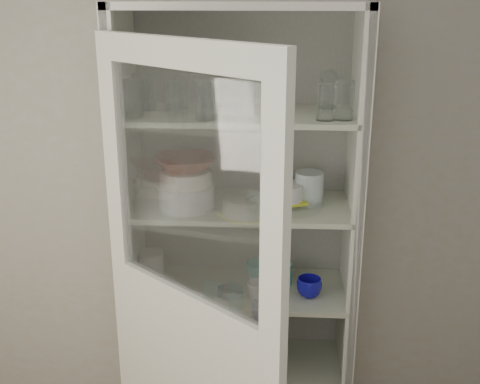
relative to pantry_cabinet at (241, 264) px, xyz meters
The scene contains 33 objects.
wall_back 0.44m from the pantry_cabinet, 140.87° to the left, with size 3.60×0.02×2.60m, color #A69E88.
pantry_cabinet is the anchor object (origin of this frame).
cupboard_door 0.60m from the pantry_cabinet, 105.18° to the right, with size 0.71×0.61×2.00m.
tumbler_0 0.92m from the pantry_cabinet, 154.44° to the right, with size 0.08×0.08×0.15m, color silver.
tumbler_1 0.83m from the pantry_cabinet, 116.22° to the right, with size 0.07×0.07×0.14m, color silver.
tumbler_2 0.84m from the pantry_cabinet, 119.47° to the right, with size 0.08×0.08×0.15m, color silver.
tumbler_3 0.81m from the pantry_cabinet, 95.36° to the right, with size 0.07×0.07×0.14m, color silver.
tumbler_4 0.82m from the pantry_cabinet, 82.41° to the right, with size 0.08×0.08×0.16m, color silver.
tumbler_5 0.88m from the pantry_cabinet, 31.27° to the right, with size 0.07×0.07×0.14m, color silver.
tumbler_6 0.92m from the pantry_cabinet, 25.04° to the right, with size 0.07×0.07×0.15m, color silver.
tumbler_7 0.90m from the pantry_cabinet, behind, with size 0.08×0.08×0.15m, color silver.
tumbler_8 0.88m from the pantry_cabinet, behind, with size 0.07×0.07×0.15m, color silver.
tumbler_9 0.83m from the pantry_cabinet, 162.12° to the right, with size 0.06×0.06×0.13m, color silver.
goblet_0 0.84m from the pantry_cabinet, behind, with size 0.07×0.07×0.16m, color silver, non-canonical shape.
goblet_1 0.81m from the pantry_cabinet, 138.67° to the left, with size 0.08×0.08×0.18m, color silver, non-canonical shape.
goblet_2 0.81m from the pantry_cabinet, 17.80° to the left, with size 0.07×0.07×0.16m, color silver, non-canonical shape.
goblet_3 0.89m from the pantry_cabinet, ahead, with size 0.08×0.08×0.18m, color silver, non-canonical shape.
plate_stack_front 0.45m from the pantry_cabinet, 151.04° to the right, with size 0.24×0.24×0.10m, color silver.
plate_stack_back 0.44m from the pantry_cabinet, 160.81° to the left, with size 0.19×0.19×0.10m, color silver.
cream_bowl 0.52m from the pantry_cabinet, 151.04° to the right, with size 0.21×0.21×0.07m, color white.
terracotta_bowl 0.58m from the pantry_cabinet, 151.04° to the right, with size 0.25×0.25×0.06m, color brown.
glass_platter 0.39m from the pantry_cabinet, 24.16° to the right, with size 0.33×0.33×0.02m, color silver.
yellow_trivet 0.40m from the pantry_cabinet, 24.16° to the right, with size 0.15×0.15×0.01m, color yellow.
white_ramekin 0.44m from the pantry_cabinet, 24.16° to the right, with size 0.16×0.16×0.07m, color silver.
grey_bowl_stack 0.49m from the pantry_cabinet, ahead, with size 0.12×0.12×0.14m, color silver.
mug_blue 0.34m from the pantry_cabinet, 24.86° to the right, with size 0.11×0.11×0.09m, color #0D189C.
mug_teal 0.09m from the pantry_cabinet, 24.69° to the right, with size 0.11×0.11×0.11m, color teal.
mug_white 0.22m from the pantry_cabinet, 66.49° to the right, with size 0.10×0.10×0.09m, color silver.
teal_jar 0.20m from the pantry_cabinet, 10.04° to the right, with size 0.09×0.09×0.10m.
measuring_cups 0.18m from the pantry_cabinet, 106.59° to the right, with size 0.09×0.09×0.04m, color #B8B9C5.
white_canister 0.41m from the pantry_cabinet, behind, with size 0.12×0.12×0.14m, color silver.
cream_dish 0.45m from the pantry_cabinet, 133.95° to the right, with size 0.24×0.24×0.08m, color white.
tin_box 0.46m from the pantry_cabinet, 33.01° to the right, with size 0.21×0.14×0.06m, color #A2A2A2.
Camera 1 is at (0.34, -1.17, 2.15)m, focal length 45.00 mm.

